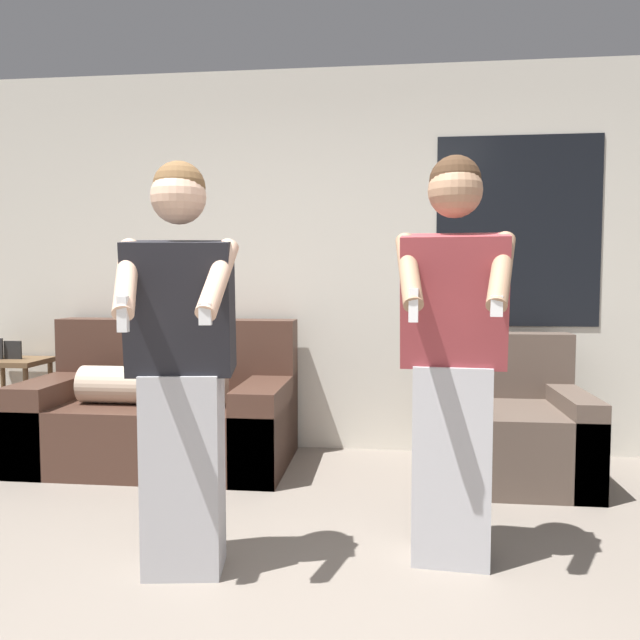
% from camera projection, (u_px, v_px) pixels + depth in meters
% --- Properties ---
extents(wall_back, '(6.38, 0.07, 2.70)m').
position_uv_depth(wall_back, '(345.00, 261.00, 4.45)').
color(wall_back, beige).
rests_on(wall_back, ground_plane).
extents(couch, '(1.71, 0.91, 0.94)m').
position_uv_depth(couch, '(163.00, 414.00, 4.17)').
color(couch, '#472D23').
rests_on(couch, ground_plane).
extents(armchair, '(0.83, 0.87, 0.87)m').
position_uv_depth(armchair, '(513.00, 430.00, 3.85)').
color(armchair, brown).
rests_on(armchair, ground_plane).
extents(side_table, '(0.46, 0.40, 0.80)m').
position_uv_depth(side_table, '(13.00, 374.00, 4.52)').
color(side_table, brown).
rests_on(side_table, ground_plane).
extents(person_left, '(0.48, 0.52, 1.70)m').
position_uv_depth(person_left, '(182.00, 367.00, 2.56)').
color(person_left, '#B2B2B7').
rests_on(person_left, ground_plane).
extents(person_right, '(0.50, 0.51, 1.74)m').
position_uv_depth(person_right, '(453.00, 359.00, 2.66)').
color(person_right, '#B2B2B7').
rests_on(person_right, ground_plane).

